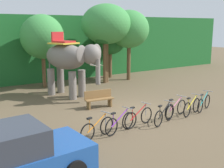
# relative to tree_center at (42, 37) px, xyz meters

# --- Properties ---
(ground_plane) EXTENTS (80.00, 80.00, 0.00)m
(ground_plane) POSITION_rel_tree_center_xyz_m (1.71, -7.86, -3.41)
(ground_plane) COLOR brown
(foliage_hedge) EXTENTS (36.00, 6.00, 4.90)m
(foliage_hedge) POSITION_rel_tree_center_xyz_m (1.71, 4.65, -0.96)
(foliage_hedge) COLOR #1E6028
(foliage_hedge) RESTS_ON ground
(tree_center) EXTENTS (2.86, 2.86, 4.88)m
(tree_center) POSITION_rel_tree_center_xyz_m (0.00, 0.00, 0.00)
(tree_center) COLOR brown
(tree_center) RESTS_ON ground
(tree_left) EXTENTS (2.74, 2.74, 5.48)m
(tree_left) POSITION_rel_tree_center_xyz_m (4.26, -0.95, 0.73)
(tree_left) COLOR brown
(tree_left) RESTS_ON ground
(tree_center_right) EXTENTS (3.57, 3.57, 5.68)m
(tree_center_right) POSITION_rel_tree_center_xyz_m (4.49, -0.80, 0.82)
(tree_center_right) COLOR brown
(tree_center_right) RESTS_ON ground
(tree_right) EXTENTS (2.56, 2.56, 4.19)m
(tree_right) POSITION_rel_tree_center_xyz_m (5.78, 0.72, -0.41)
(tree_right) COLOR brown
(tree_right) RESTS_ON ground
(tree_far_left) EXTENTS (3.01, 3.01, 5.30)m
(tree_far_left) POSITION_rel_tree_center_xyz_m (6.46, -0.91, 0.45)
(tree_far_left) COLOR brown
(tree_far_left) RESTS_ON ground
(elephant) EXTENTS (2.81, 4.21, 3.78)m
(elephant) POSITION_rel_tree_center_xyz_m (0.40, -3.31, -1.20)
(elephant) COLOR slate
(elephant) RESTS_ON ground
(bike_orange) EXTENTS (1.67, 0.61, 0.92)m
(bike_orange) POSITION_rel_tree_center_xyz_m (-1.48, -9.67, -3.02)
(bike_orange) COLOR black
(bike_orange) RESTS_ON ground
(bike_purple) EXTENTS (1.66, 0.62, 0.92)m
(bike_purple) POSITION_rel_tree_center_xyz_m (-0.44, -9.65, -3.02)
(bike_purple) COLOR black
(bike_purple) RESTS_ON ground
(bike_red) EXTENTS (1.69, 0.52, 0.92)m
(bike_red) POSITION_rel_tree_center_xyz_m (0.63, -9.49, -3.02)
(bike_red) COLOR black
(bike_red) RESTS_ON ground
(bike_black) EXTENTS (1.63, 0.70, 0.92)m
(bike_black) POSITION_rel_tree_center_xyz_m (1.72, -9.86, -3.02)
(bike_black) COLOR black
(bike_black) RESTS_ON ground
(bike_pink) EXTENTS (1.68, 0.55, 0.92)m
(bike_pink) POSITION_rel_tree_center_xyz_m (2.83, -9.44, -3.02)
(bike_pink) COLOR black
(bike_pink) RESTS_ON ground
(bike_yellow) EXTENTS (1.65, 0.65, 0.92)m
(bike_yellow) POSITION_rel_tree_center_xyz_m (3.68, -9.66, -3.02)
(bike_yellow) COLOR black
(bike_yellow) RESTS_ON ground
(bike_teal) EXTENTS (1.63, 0.71, 0.92)m
(bike_teal) POSITION_rel_tree_center_xyz_m (4.72, -9.52, -3.02)
(bike_teal) COLOR black
(bike_teal) RESTS_ON ground
(parked_car) EXTENTS (4.31, 2.19, 1.60)m
(parked_car) POSITION_rel_tree_center_xyz_m (-4.97, -11.17, -2.76)
(parked_car) COLOR #1E4C99
(parked_car) RESTS_ON ground
(wooden_bench) EXTENTS (1.54, 0.57, 0.89)m
(wooden_bench) POSITION_rel_tree_center_xyz_m (0.64, -6.21, -2.93)
(wooden_bench) COLOR brown
(wooden_bench) RESTS_ON ground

